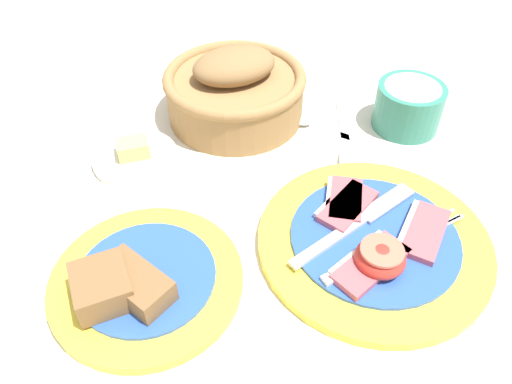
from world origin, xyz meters
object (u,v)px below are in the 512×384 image
Objects in this scene: sugar_cup at (409,105)px; butter_dish at (135,156)px; bread_basket at (235,90)px; teaspoon_near_cup at (306,123)px; teaspoon_by_saucer at (347,151)px; bread_plate at (140,281)px; breakfast_plate at (374,241)px.

butter_dish is at bearing -173.61° from sugar_cup.
butter_dish is at bearing -147.04° from bread_basket.
bread_basket is at bearing 32.96° from butter_dish.
teaspoon_by_saucer is at bearing 156.14° from teaspoon_near_cup.
bread_plate is at bearing -145.00° from sugar_cup.
teaspoon_near_cup is at bearing 13.14° from butter_dish.
butter_dish is 0.64× the size of teaspoon_near_cup.
bread_plate is at bearing -83.97° from butter_dish.
teaspoon_by_saucer is 1.13× the size of teaspoon_near_cup.
sugar_cup reaches higher than butter_dish.
teaspoon_by_saucer and teaspoon_near_cup have the same top height.
sugar_cup reaches higher than breakfast_plate.
teaspoon_near_cup is (0.21, 0.26, -0.01)m from bread_plate.
teaspoon_near_cup is at bearing -139.22° from teaspoon_by_saucer.
bread_basket is 0.11m from teaspoon_near_cup.
bread_plate reaches higher than teaspoon_by_saucer.
teaspoon_by_saucer is 0.08m from teaspoon_near_cup.
sugar_cup is 0.14m from teaspoon_near_cup.
bread_basket is at bearing 14.09° from teaspoon_near_cup.
bread_plate is at bearing -111.51° from bread_basket.
butter_dish is at bearing 147.46° from breakfast_plate.
bread_basket is at bearing 68.49° from bread_plate.
teaspoon_by_saucer is (0.01, 0.16, -0.01)m from breakfast_plate.
sugar_cup is 0.38m from butter_dish.
bread_plate is 1.15× the size of teaspoon_near_cup.
breakfast_plate is at bearing 5.16° from teaspoon_by_saucer.
sugar_cup is 0.48× the size of teaspoon_by_saucer.
teaspoon_by_saucer is (0.14, -0.10, -0.04)m from bread_basket.
sugar_cup reaches higher than bread_plate.
bread_basket is 1.16× the size of teaspoon_near_cup.
sugar_cup is at bearing 35.00° from bread_plate.
sugar_cup is 0.11m from teaspoon_by_saucer.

